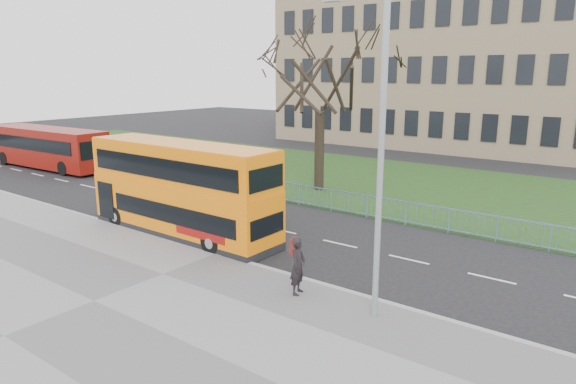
% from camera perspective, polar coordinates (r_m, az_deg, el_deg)
% --- Properties ---
extents(ground, '(120.00, 120.00, 0.00)m').
position_cam_1_polar(ground, '(20.89, -4.94, -5.93)').
color(ground, black).
rests_on(ground, ground).
extents(pavement, '(80.00, 10.50, 0.12)m').
position_cam_1_polar(pavement, '(16.84, -20.72, -11.42)').
color(pavement, slate).
rests_on(pavement, ground).
extents(kerb, '(80.00, 0.20, 0.14)m').
position_cam_1_polar(kerb, '(19.81, -7.94, -6.88)').
color(kerb, gray).
rests_on(kerb, ground).
extents(grass_verge, '(80.00, 15.40, 0.08)m').
position_cam_1_polar(grass_verge, '(32.55, 12.05, 0.87)').
color(grass_verge, '#1C3714').
rests_on(grass_verge, ground).
extents(guard_railing, '(40.00, 0.12, 1.10)m').
position_cam_1_polar(guard_railing, '(25.81, 4.83, -0.93)').
color(guard_railing, '#6F91C5').
rests_on(guard_railing, ground).
extents(bare_tree, '(7.61, 7.61, 10.87)m').
position_cam_1_polar(bare_tree, '(29.55, 3.59, 10.62)').
color(bare_tree, black).
rests_on(bare_tree, grass_verge).
extents(civic_building, '(30.00, 15.00, 14.00)m').
position_cam_1_polar(civic_building, '(52.89, 17.17, 12.82)').
color(civic_building, '#8B7358').
rests_on(civic_building, ground).
extents(yellow_bus, '(9.38, 2.34, 3.92)m').
position_cam_1_polar(yellow_bus, '(22.04, -11.77, 0.54)').
color(yellow_bus, orange).
rests_on(yellow_bus, ground).
extents(red_bus, '(11.10, 3.06, 2.90)m').
position_cam_1_polar(red_bus, '(41.08, -25.16, 4.56)').
color(red_bus, maroon).
rests_on(red_bus, ground).
extents(pedestrian, '(0.59, 0.75, 1.82)m').
position_cam_1_polar(pedestrian, '(15.90, 1.11, -8.19)').
color(pedestrian, black).
rests_on(pedestrian, pavement).
extents(street_lamp, '(1.84, 0.35, 8.67)m').
position_cam_1_polar(street_lamp, '(13.74, 9.89, 4.80)').
color(street_lamp, '#96999F').
rests_on(street_lamp, pavement).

